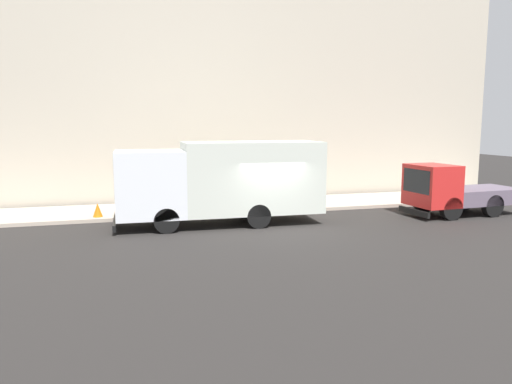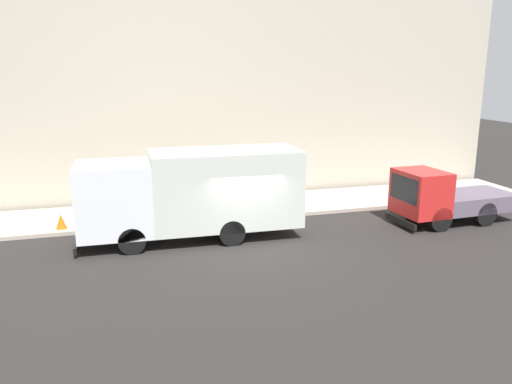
% 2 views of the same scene
% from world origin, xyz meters
% --- Properties ---
extents(ground, '(80.00, 80.00, 0.00)m').
position_xyz_m(ground, '(0.00, 0.00, 0.00)').
color(ground, '#262422').
extents(sidewalk, '(3.73, 30.00, 0.15)m').
position_xyz_m(sidewalk, '(4.87, 0.00, 0.08)').
color(sidewalk, '#B5A594').
rests_on(sidewalk, ground).
extents(building_facade, '(0.50, 30.00, 12.46)m').
position_xyz_m(building_facade, '(7.23, 0.00, 6.23)').
color(building_facade, '#BAAF9C').
rests_on(building_facade, ground).
extents(large_utility_truck, '(2.60, 8.09, 3.25)m').
position_xyz_m(large_utility_truck, '(1.40, 1.71, 1.78)').
color(large_utility_truck, white).
rests_on(large_utility_truck, ground).
extents(small_flatbed_truck, '(2.31, 5.20, 2.23)m').
position_xyz_m(small_flatbed_truck, '(0.57, -8.28, 1.05)').
color(small_flatbed_truck, red).
rests_on(small_flatbed_truck, ground).
extents(pedestrian_walking, '(0.49, 0.49, 1.62)m').
position_xyz_m(pedestrian_walking, '(4.25, 5.31, 1.00)').
color(pedestrian_walking, '#19222D').
rests_on(pedestrian_walking, sidewalk).
extents(pedestrian_standing, '(0.41, 0.41, 1.63)m').
position_xyz_m(pedestrian_standing, '(3.42, 3.19, 1.01)').
color(pedestrian_standing, '#1F272D').
rests_on(pedestrian_standing, sidewalk).
extents(traffic_cone_orange, '(0.40, 0.40, 0.57)m').
position_xyz_m(traffic_cone_orange, '(3.50, 6.50, 0.44)').
color(traffic_cone_orange, orange).
rests_on(traffic_cone_orange, sidewalk).
extents(street_sign_post, '(0.44, 0.08, 2.50)m').
position_xyz_m(street_sign_post, '(3.43, 1.12, 1.63)').
color(street_sign_post, '#4C5156').
rests_on(street_sign_post, sidewalk).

